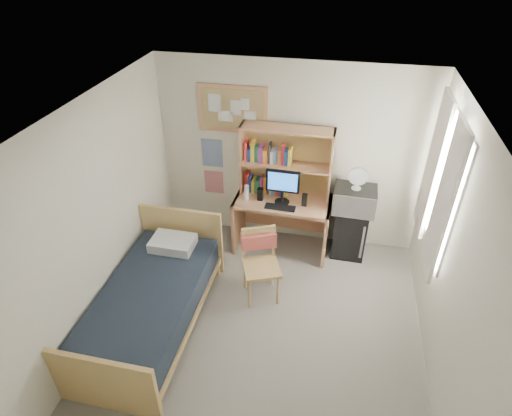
% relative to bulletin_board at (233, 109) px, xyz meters
% --- Properties ---
extents(floor, '(3.60, 4.20, 0.02)m').
position_rel_bulletin_board_xyz_m(floor, '(0.78, -2.08, -1.93)').
color(floor, gray).
rests_on(floor, ground).
extents(ceiling, '(3.60, 4.20, 0.02)m').
position_rel_bulletin_board_xyz_m(ceiling, '(0.78, -2.08, 0.68)').
color(ceiling, silver).
rests_on(ceiling, wall_back).
extents(wall_back, '(3.60, 0.04, 2.60)m').
position_rel_bulletin_board_xyz_m(wall_back, '(0.78, 0.02, -0.62)').
color(wall_back, white).
rests_on(wall_back, floor).
extents(wall_left, '(0.04, 4.20, 2.60)m').
position_rel_bulletin_board_xyz_m(wall_left, '(-1.02, -2.08, -0.62)').
color(wall_left, white).
rests_on(wall_left, floor).
extents(wall_right, '(0.04, 4.20, 2.60)m').
position_rel_bulletin_board_xyz_m(wall_right, '(2.58, -2.08, -0.62)').
color(wall_right, white).
rests_on(wall_right, floor).
extents(window_unit, '(0.10, 1.40, 1.70)m').
position_rel_bulletin_board_xyz_m(window_unit, '(2.53, -0.88, -0.32)').
color(window_unit, white).
rests_on(window_unit, wall_right).
extents(curtain_left, '(0.04, 0.55, 1.70)m').
position_rel_bulletin_board_xyz_m(curtain_left, '(2.50, -1.28, -0.32)').
color(curtain_left, white).
rests_on(curtain_left, wall_right).
extents(curtain_right, '(0.04, 0.55, 1.70)m').
position_rel_bulletin_board_xyz_m(curtain_right, '(2.50, -0.48, -0.32)').
color(curtain_right, white).
rests_on(curtain_right, wall_right).
extents(bulletin_board, '(0.94, 0.03, 0.64)m').
position_rel_bulletin_board_xyz_m(bulletin_board, '(0.00, 0.00, 0.00)').
color(bulletin_board, tan).
rests_on(bulletin_board, wall_back).
extents(poster_wave, '(0.30, 0.01, 0.42)m').
position_rel_bulletin_board_xyz_m(poster_wave, '(-0.32, 0.01, -0.67)').
color(poster_wave, '#244791').
rests_on(poster_wave, wall_back).
extents(poster_japan, '(0.28, 0.01, 0.36)m').
position_rel_bulletin_board_xyz_m(poster_japan, '(-0.32, 0.01, -1.14)').
color(poster_japan, red).
rests_on(poster_japan, wall_back).
extents(desk, '(1.32, 0.69, 0.81)m').
position_rel_bulletin_board_xyz_m(desk, '(0.75, -0.33, -1.51)').
color(desk, tan).
rests_on(desk, floor).
extents(desk_chair, '(0.61, 0.61, 0.94)m').
position_rel_bulletin_board_xyz_m(desk_chair, '(0.66, -1.34, -1.45)').
color(desk_chair, tan).
rests_on(desk_chair, floor).
extents(mini_fridge, '(0.45, 0.45, 0.75)m').
position_rel_bulletin_board_xyz_m(mini_fridge, '(1.70, -0.24, -1.54)').
color(mini_fridge, black).
rests_on(mini_fridge, floor).
extents(bed, '(1.06, 2.09, 0.57)m').
position_rel_bulletin_board_xyz_m(bed, '(-0.48, -2.06, -1.63)').
color(bed, black).
rests_on(bed, floor).
extents(hutch, '(1.22, 0.34, 0.99)m').
position_rel_bulletin_board_xyz_m(hutch, '(0.76, -0.18, -0.61)').
color(hutch, tan).
rests_on(hutch, desk).
extents(monitor, '(0.44, 0.05, 0.47)m').
position_rel_bulletin_board_xyz_m(monitor, '(0.75, -0.39, -0.87)').
color(monitor, black).
rests_on(monitor, desk).
extents(keyboard, '(0.41, 0.14, 0.02)m').
position_rel_bulletin_board_xyz_m(keyboard, '(0.75, -0.53, -1.10)').
color(keyboard, black).
rests_on(keyboard, desk).
extents(speaker_left, '(0.07, 0.07, 0.18)m').
position_rel_bulletin_board_xyz_m(speaker_left, '(0.45, -0.38, -1.02)').
color(speaker_left, black).
rests_on(speaker_left, desk).
extents(speaker_right, '(0.07, 0.07, 0.17)m').
position_rel_bulletin_board_xyz_m(speaker_right, '(1.05, -0.40, -1.02)').
color(speaker_right, black).
rests_on(speaker_right, desk).
extents(water_bottle, '(0.07, 0.07, 0.22)m').
position_rel_bulletin_board_xyz_m(water_bottle, '(0.27, -0.42, -1.00)').
color(water_bottle, silver).
rests_on(water_bottle, desk).
extents(hoodie, '(0.45, 0.28, 0.20)m').
position_rel_bulletin_board_xyz_m(hoodie, '(0.58, -1.15, -1.19)').
color(hoodie, '#D25A4F').
rests_on(hoodie, desk_chair).
extents(microwave, '(0.56, 0.43, 0.32)m').
position_rel_bulletin_board_xyz_m(microwave, '(1.70, -0.26, -1.01)').
color(microwave, '#B4B4B9').
rests_on(microwave, mini_fridge).
extents(desk_fan, '(0.25, 0.25, 0.30)m').
position_rel_bulletin_board_xyz_m(desk_fan, '(1.70, -0.26, -0.70)').
color(desk_fan, silver).
rests_on(desk_fan, microwave).
extents(pillow, '(0.53, 0.38, 0.13)m').
position_rel_bulletin_board_xyz_m(pillow, '(-0.47, -1.31, -1.28)').
color(pillow, silver).
rests_on(pillow, bed).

